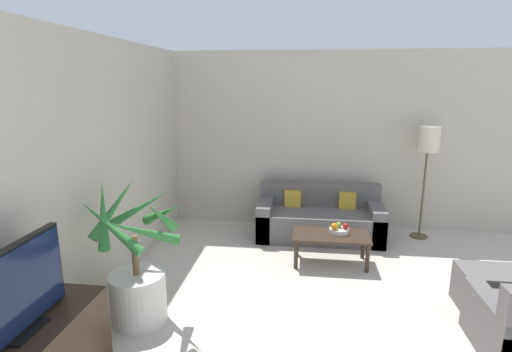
{
  "coord_description": "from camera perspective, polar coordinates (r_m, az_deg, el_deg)",
  "views": [
    {
      "loc": [
        -1.28,
        0.55,
        2.23
      ],
      "look_at": [
        -1.93,
        5.74,
        1.0
      ],
      "focal_mm": 28.0,
      "sensor_mm": 36.0,
      "label": 1
    }
  ],
  "objects": [
    {
      "name": "television",
      "position": [
        3.01,
        -30.94,
        -13.87
      ],
      "size": [
        0.18,
        0.86,
        0.6
      ],
      "color": "black",
      "rests_on": "tv_console"
    },
    {
      "name": "sofa_loveseat",
      "position": [
        5.97,
        9.05,
        -6.16
      ],
      "size": [
        1.79,
        0.78,
        0.76
      ],
      "color": "#605B5B",
      "rests_on": "ground_plane"
    },
    {
      "name": "orange_fruit",
      "position": [
        5.09,
        11.14,
        -7.06
      ],
      "size": [
        0.09,
        0.09,
        0.09
      ],
      "color": "orange",
      "rests_on": "fruit_bowl"
    },
    {
      "name": "ottoman",
      "position": [
        4.79,
        30.68,
        -13.78
      ],
      "size": [
        0.65,
        0.45,
        0.41
      ],
      "color": "#605B5B",
      "rests_on": "ground_plane"
    },
    {
      "name": "apple_red",
      "position": [
        5.14,
        12.66,
        -7.0
      ],
      "size": [
        0.07,
        0.07,
        0.07
      ],
      "color": "red",
      "rests_on": "fruit_bowl"
    },
    {
      "name": "wall_left",
      "position": [
        3.6,
        -28.64,
        -2.57
      ],
      "size": [
        0.06,
        8.29,
        2.7
      ],
      "color": "#BCB2A3",
      "rests_on": "ground_plane"
    },
    {
      "name": "apple_green",
      "position": [
        5.17,
        11.74,
        -6.83
      ],
      "size": [
        0.07,
        0.07,
        0.07
      ],
      "color": "olive",
      "rests_on": "fruit_bowl"
    },
    {
      "name": "fruit_bowl",
      "position": [
        5.16,
        11.78,
        -7.66
      ],
      "size": [
        0.25,
        0.25,
        0.06
      ],
      "color": "beige",
      "rests_on": "coffee_table"
    },
    {
      "name": "floor_lamp",
      "position": [
        6.11,
        23.35,
        4.16
      ],
      "size": [
        0.31,
        0.31,
        1.64
      ],
      "color": "brown",
      "rests_on": "ground_plane"
    },
    {
      "name": "wall_back",
      "position": [
        6.37,
        18.72,
        4.58
      ],
      "size": [
        8.27,
        0.06,
        2.7
      ],
      "color": "#BCB2A3",
      "rests_on": "ground_plane"
    },
    {
      "name": "potted_palm",
      "position": [
        4.01,
        -16.63,
        -13.61
      ],
      "size": [
        0.87,
        0.96,
        1.37
      ],
      "color": "beige",
      "rests_on": "ground_plane"
    },
    {
      "name": "coffee_table",
      "position": [
        5.12,
        10.65,
        -8.76
      ],
      "size": [
        0.94,
        0.49,
        0.38
      ],
      "color": "#38281E",
      "rests_on": "ground_plane"
    }
  ]
}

